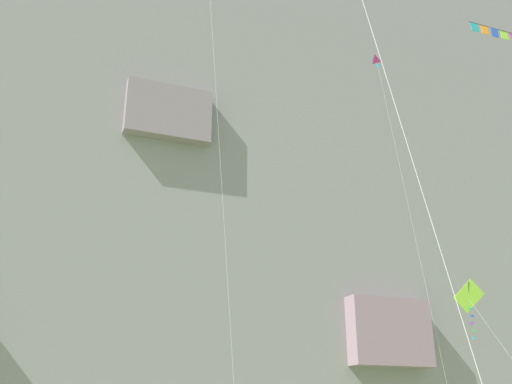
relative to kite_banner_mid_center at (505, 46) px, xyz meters
The scene contains 4 objects.
cliff_face 47.19m from the kite_banner_mid_center, 106.59° to the left, with size 180.00×25.85×69.77m.
kite_banner_mid_center is the anchor object (origin of this frame).
kite_delta_high_left 19.04m from the kite_banner_mid_center, 78.04° to the left, with size 2.36×3.58×33.95m.
kite_diamond_mid_right 17.80m from the kite_banner_mid_center, 65.54° to the left, with size 4.08×5.82×12.89m.
Camera 1 is at (-10.37, 0.20, 3.55)m, focal length 40.80 mm.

